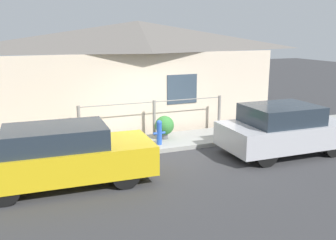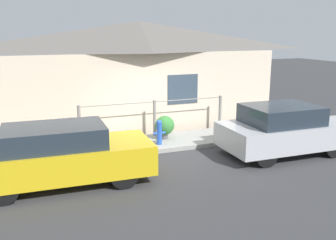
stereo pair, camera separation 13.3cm
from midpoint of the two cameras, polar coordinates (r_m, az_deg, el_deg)
ground_plane at (r=10.99m, az=0.87°, el=-4.91°), size 60.00×60.00×0.00m
sidewalk at (r=11.69m, az=-0.63°, el=-3.44°), size 24.00×1.63×0.13m
house at (r=13.21m, az=-3.95°, el=11.61°), size 9.94×2.23×3.80m
fence at (r=12.12m, az=-1.74°, el=0.60°), size 4.90×0.10×1.16m
car_left at (r=8.87m, az=-15.57°, el=-5.15°), size 4.10×1.75×1.40m
car_right at (r=11.18m, az=17.49°, el=-1.41°), size 3.64×1.82×1.42m
fire_hydrant at (r=11.19m, az=-1.00°, el=-1.79°), size 0.37×0.17×0.75m
potted_plant_near_hydrant at (r=11.74m, az=-0.17°, el=-0.88°), size 0.60×0.60×0.74m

